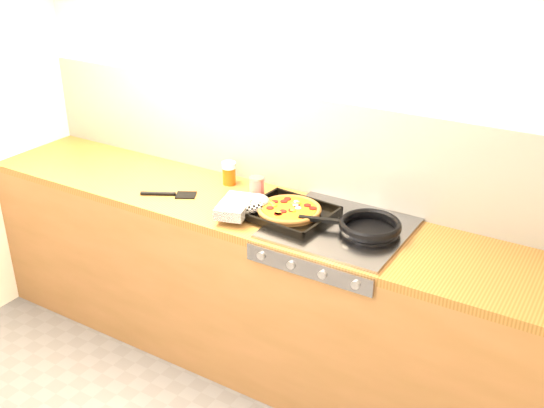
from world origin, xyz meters
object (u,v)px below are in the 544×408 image
Objects in this scene: pizza_on_tray at (275,209)px; tomato_can at (257,187)px; frying_pan at (369,227)px; juice_glass at (229,173)px.

tomato_can reaches higher than pizza_on_tray.
tomato_can is (-0.64, 0.08, 0.01)m from frying_pan.
tomato_can is 0.23m from juice_glass.
frying_pan is 4.52× the size of tomato_can.
juice_glass is at bearing 152.62° from pizza_on_tray.
tomato_can is (-0.19, 0.15, 0.01)m from pizza_on_tray.
frying_pan is 0.65m from tomato_can.
frying_pan is at bearing 7.94° from pizza_on_tray.
juice_glass reaches higher than frying_pan.
juice_glass reaches higher than pizza_on_tray.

